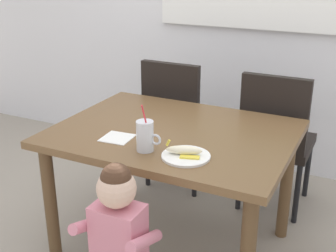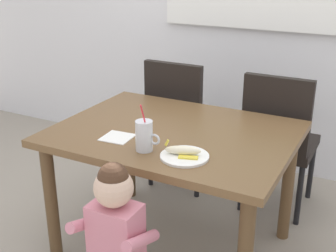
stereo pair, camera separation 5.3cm
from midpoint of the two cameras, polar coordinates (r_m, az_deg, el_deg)
ground_plane at (r=2.76m, az=1.31°, el=-15.18°), size 24.00×24.00×0.00m
dining_table at (r=2.43m, az=1.43°, el=-2.82°), size 1.26×0.96×0.75m
dining_chair_left at (r=3.18m, az=2.04°, el=1.15°), size 0.44×0.45×0.96m
dining_chair_right at (r=2.95m, az=14.47°, el=-1.24°), size 0.44×0.45×0.96m
toddler_standing at (r=1.98m, az=-5.97°, el=-12.93°), size 0.33×0.24×0.84m
milk_cup at (r=2.12m, az=-2.33°, el=-1.48°), size 0.13×0.09×0.25m
snack_plate at (r=2.07m, az=2.88°, el=-3.92°), size 0.23×0.23×0.01m
peeled_banana at (r=2.07m, az=2.71°, el=-3.19°), size 0.18×0.12×0.07m
paper_napkin at (r=2.30m, az=-5.86°, el=-1.47°), size 0.16×0.16×0.00m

